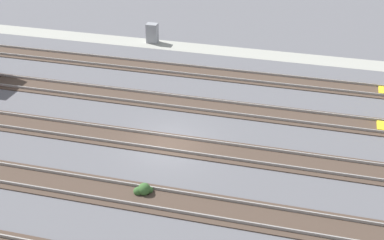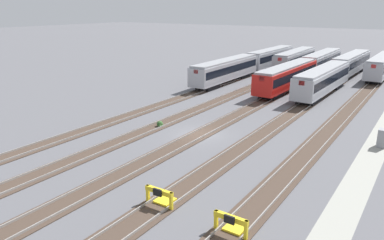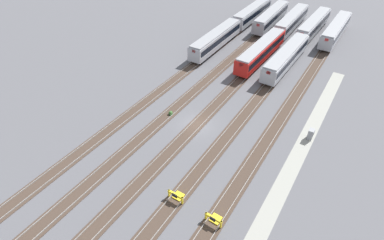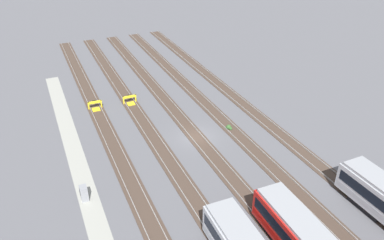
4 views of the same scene
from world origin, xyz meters
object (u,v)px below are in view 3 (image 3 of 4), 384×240
(subway_car_front_row_rightmost, at_px, (261,51))
(bumper_stop_nearest_track, at_px, (214,219))
(weed_clump, at_px, (171,113))
(subway_car_front_row_left_inner, at_px, (252,13))
(electrical_cabinet, at_px, (311,134))
(subway_car_front_row_leftmost, at_px, (336,30))
(bumper_stop_near_inner_track, at_px, (177,196))
(subway_car_front_row_centre, at_px, (271,17))
(subway_car_back_row_centre, at_px, (286,57))
(subway_car_back_row_rightmost, at_px, (216,39))
(subway_car_back_row_leftmost, at_px, (291,21))
(subway_car_front_row_right_inner, at_px, (313,25))

(subway_car_front_row_rightmost, relative_size, bumper_stop_nearest_track, 9.00)
(weed_clump, bearing_deg, subway_car_front_row_left_inner, 7.12)
(electrical_cabinet, xyz_separation_m, weed_clump, (-6.00, 19.60, -0.56))
(subway_car_front_row_leftmost, height_order, electrical_cabinet, subway_car_front_row_leftmost)
(bumper_stop_near_inner_track, bearing_deg, electrical_cabinet, -28.36)
(subway_car_front_row_leftmost, bearing_deg, subway_car_front_row_left_inner, 90.05)
(bumper_stop_nearest_track, distance_m, weed_clump, 19.40)
(subway_car_front_row_left_inner, distance_m, subway_car_front_row_centre, 4.99)
(subway_car_front_row_leftmost, xyz_separation_m, subway_car_back_row_centre, (-18.80, 4.96, 0.00))
(subway_car_back_row_centre, height_order, bumper_stop_nearest_track, subway_car_back_row_centre)
(subway_car_back_row_rightmost, distance_m, electrical_cabinet, 30.81)
(subway_car_back_row_leftmost, bearing_deg, weed_clump, 173.74)
(subway_car_front_row_leftmost, xyz_separation_m, subway_car_front_row_left_inner, (-0.02, 20.05, 0.00))
(subway_car_front_row_rightmost, height_order, electrical_cabinet, subway_car_front_row_rightmost)
(weed_clump, bearing_deg, subway_car_front_row_centre, 0.47)
(subway_car_front_row_leftmost, xyz_separation_m, subway_car_front_row_centre, (-0.17, 15.06, 0.00))
(subway_car_front_row_right_inner, distance_m, weed_clump, 44.17)
(subway_car_front_row_left_inner, distance_m, electrical_cabinet, 44.43)
(bumper_stop_near_inner_track, bearing_deg, subway_car_back_row_rightmost, 22.61)
(subway_car_front_row_leftmost, xyz_separation_m, subway_car_front_row_right_inner, (0.27, 4.94, 0.00))
(subway_car_front_row_right_inner, height_order, subway_car_back_row_centre, same)
(subway_car_front_row_right_inner, distance_m, subway_car_back_row_leftmost, 5.10)
(bumper_stop_near_inner_track, xyz_separation_m, weed_clump, (12.31, 9.72, -0.27))
(subway_car_front_row_right_inner, relative_size, electrical_cabinet, 11.29)
(electrical_cabinet, distance_m, weed_clump, 20.51)
(subway_car_front_row_right_inner, bearing_deg, electrical_cabinet, -165.13)
(subway_car_back_row_leftmost, distance_m, bumper_stop_near_inner_track, 55.24)
(bumper_stop_nearest_track, bearing_deg, subway_car_front_row_left_inner, 19.94)
(electrical_cabinet, bearing_deg, subway_car_front_row_right_inner, 14.87)
(subway_car_front_row_centre, height_order, bumper_stop_near_inner_track, subway_car_front_row_centre)
(subway_car_front_row_left_inner, distance_m, bumper_stop_nearest_track, 58.91)
(subway_car_front_row_leftmost, distance_m, subway_car_front_row_centre, 15.06)
(subway_car_front_row_right_inner, distance_m, bumper_stop_nearest_track, 55.89)
(electrical_cabinet, bearing_deg, subway_car_front_row_centre, 28.60)
(subway_car_front_row_rightmost, relative_size, electrical_cabinet, 11.29)
(subway_car_front_row_rightmost, xyz_separation_m, electrical_cabinet, (-17.97, -14.89, -1.24))
(subway_car_front_row_leftmost, xyz_separation_m, weed_clump, (-42.77, 14.71, -1.80))
(subway_car_back_row_leftmost, relative_size, bumper_stop_near_inner_track, 9.01)
(subway_car_front_row_left_inner, height_order, subway_car_back_row_centre, same)
(subway_car_back_row_centre, xyz_separation_m, weed_clump, (-23.97, 9.75, -1.80))
(subway_car_front_row_left_inner, relative_size, subway_car_back_row_centre, 1.00)
(bumper_stop_near_inner_track, bearing_deg, subway_car_back_row_leftmost, 5.24)
(subway_car_front_row_leftmost, relative_size, electrical_cabinet, 11.27)
(subway_car_back_row_rightmost, relative_size, weed_clump, 19.60)
(subway_car_front_row_right_inner, distance_m, subway_car_back_row_centre, 19.07)
(subway_car_front_row_right_inner, bearing_deg, subway_car_front_row_left_inner, 91.09)
(subway_car_front_row_centre, height_order, subway_car_front_row_right_inner, same)
(subway_car_back_row_rightmost, bearing_deg, subway_car_front_row_centre, -15.14)
(subway_car_front_row_left_inner, distance_m, subway_car_back_row_centre, 24.09)
(subway_car_front_row_left_inner, height_order, subway_car_back_row_leftmost, same)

